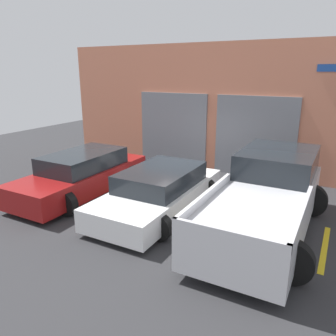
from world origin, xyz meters
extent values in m
plane|color=#2D2D30|center=(0.00, 0.00, 0.00)|extent=(28.00, 28.00, 0.00)
cube|color=#D17A5B|center=(0.00, 3.30, 2.35)|extent=(13.23, 0.60, 4.69)
cube|color=slate|center=(-1.83, 2.96, 1.44)|extent=(2.86, 0.08, 2.89)
cube|color=slate|center=(1.43, 2.96, 1.44)|extent=(2.86, 0.08, 2.89)
cube|color=#1E4799|center=(3.64, 2.97, 3.79)|extent=(0.90, 0.03, 0.22)
cube|color=silver|center=(2.77, -1.32, 0.67)|extent=(1.96, 5.31, 0.86)
cube|color=#1E2328|center=(2.77, 0.14, 1.42)|extent=(1.81, 2.39, 0.63)
cube|color=silver|center=(1.83, -2.52, 1.19)|extent=(0.08, 2.92, 0.18)
cube|color=silver|center=(3.71, -2.52, 1.19)|extent=(0.08, 2.92, 0.18)
cube|color=silver|center=(2.77, -3.93, 1.19)|extent=(1.96, 0.08, 0.18)
cylinder|color=black|center=(1.90, 0.33, 0.43)|extent=(0.86, 0.22, 0.86)
cylinder|color=black|center=(3.64, 0.33, 0.43)|extent=(0.86, 0.22, 0.86)
cylinder|color=black|center=(1.90, -2.97, 0.43)|extent=(0.86, 0.22, 0.86)
cylinder|color=black|center=(3.64, -2.97, 0.43)|extent=(0.86, 0.22, 0.86)
cube|color=white|center=(0.00, -1.32, 0.42)|extent=(1.84, 4.51, 0.56)
cube|color=#1E2328|center=(0.00, -1.21, 0.95)|extent=(1.62, 2.48, 0.48)
cylinder|color=black|center=(-0.81, 0.08, 0.32)|extent=(0.63, 0.22, 0.63)
cylinder|color=black|center=(0.81, 0.08, 0.32)|extent=(0.63, 0.22, 0.63)
cylinder|color=black|center=(-0.81, -2.72, 0.32)|extent=(0.63, 0.22, 0.63)
cylinder|color=black|center=(0.81, -2.72, 0.32)|extent=(0.63, 0.22, 0.63)
cube|color=maroon|center=(-2.77, -1.32, 0.48)|extent=(1.73, 4.63, 0.65)
cube|color=#1E2328|center=(-2.77, -1.20, 1.06)|extent=(1.52, 2.55, 0.50)
cylinder|color=black|center=(-3.53, 0.12, 0.34)|extent=(0.67, 0.22, 0.67)
cylinder|color=black|center=(-2.02, 0.12, 0.34)|extent=(0.67, 0.22, 0.67)
cylinder|color=black|center=(-3.53, -2.76, 0.34)|extent=(0.67, 0.22, 0.67)
cylinder|color=black|center=(-2.02, -2.76, 0.34)|extent=(0.67, 0.22, 0.67)
cube|color=gold|center=(-4.16, -1.32, 0.00)|extent=(0.12, 2.20, 0.01)
cube|color=gold|center=(-1.39, -1.32, 0.00)|extent=(0.12, 2.20, 0.01)
cube|color=gold|center=(1.39, -1.32, 0.00)|extent=(0.12, 2.20, 0.01)
cube|color=gold|center=(4.16, -1.32, 0.00)|extent=(0.12, 2.20, 0.01)
camera|label=1|loc=(4.18, -8.51, 3.71)|focal=35.00mm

